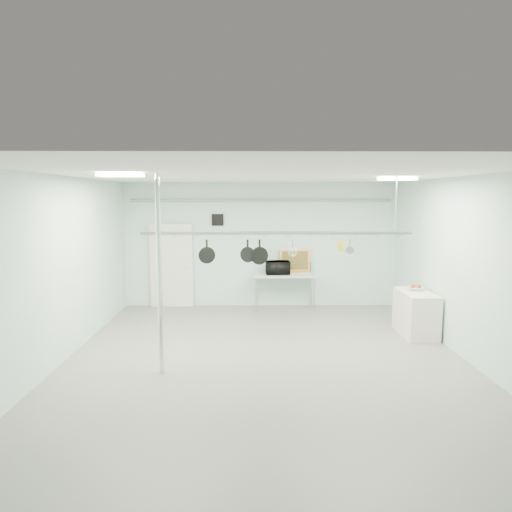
{
  "coord_description": "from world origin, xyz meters",
  "views": [
    {
      "loc": [
        -0.26,
        -7.73,
        2.84
      ],
      "look_at": [
        -0.15,
        1.0,
        1.7
      ],
      "focal_mm": 32.0,
      "sensor_mm": 36.0,
      "label": 1
    }
  ],
  "objects_px": {
    "side_cabinet": "(416,313)",
    "fruit_bowl": "(416,288)",
    "chrome_pole": "(160,276)",
    "skillet_right": "(260,251)",
    "prep_table": "(285,277)",
    "coffee_canister": "(281,270)",
    "skillet_left": "(207,251)",
    "pot_rack": "(276,231)",
    "microwave": "(278,268)",
    "skillet_mid": "(248,251)"
  },
  "relations": [
    {
      "from": "fruit_bowl",
      "to": "skillet_right",
      "type": "bearing_deg",
      "value": -158.96
    },
    {
      "from": "pot_rack",
      "to": "coffee_canister",
      "type": "distance_m",
      "value": 3.54
    },
    {
      "from": "prep_table",
      "to": "pot_rack",
      "type": "height_order",
      "value": "pot_rack"
    },
    {
      "from": "chrome_pole",
      "to": "microwave",
      "type": "height_order",
      "value": "chrome_pole"
    },
    {
      "from": "skillet_right",
      "to": "prep_table",
      "type": "bearing_deg",
      "value": 63.62
    },
    {
      "from": "coffee_canister",
      "to": "skillet_left",
      "type": "bearing_deg",
      "value": -114.88
    },
    {
      "from": "chrome_pole",
      "to": "side_cabinet",
      "type": "relative_size",
      "value": 2.67
    },
    {
      "from": "skillet_left",
      "to": "pot_rack",
      "type": "bearing_deg",
      "value": -13.7
    },
    {
      "from": "chrome_pole",
      "to": "side_cabinet",
      "type": "height_order",
      "value": "chrome_pole"
    },
    {
      "from": "prep_table",
      "to": "coffee_canister",
      "type": "height_order",
      "value": "coffee_canister"
    },
    {
      "from": "chrome_pole",
      "to": "fruit_bowl",
      "type": "xyz_separation_m",
      "value": [
        4.89,
        2.16,
        -0.66
      ]
    },
    {
      "from": "prep_table",
      "to": "coffee_canister",
      "type": "xyz_separation_m",
      "value": [
        -0.1,
        0.01,
        0.17
      ]
    },
    {
      "from": "chrome_pole",
      "to": "side_cabinet",
      "type": "xyz_separation_m",
      "value": [
        4.85,
        2.0,
        -1.15
      ]
    },
    {
      "from": "prep_table",
      "to": "skillet_mid",
      "type": "height_order",
      "value": "skillet_mid"
    },
    {
      "from": "pot_rack",
      "to": "skillet_right",
      "type": "relative_size",
      "value": 11.37
    },
    {
      "from": "side_cabinet",
      "to": "pot_rack",
      "type": "relative_size",
      "value": 0.25
    },
    {
      "from": "prep_table",
      "to": "fruit_bowl",
      "type": "height_order",
      "value": "fruit_bowl"
    },
    {
      "from": "skillet_mid",
      "to": "skillet_right",
      "type": "xyz_separation_m",
      "value": [
        0.21,
        0.0,
        -0.02
      ]
    },
    {
      "from": "coffee_canister",
      "to": "skillet_mid",
      "type": "distance_m",
      "value": 3.52
    },
    {
      "from": "fruit_bowl",
      "to": "skillet_right",
      "type": "relative_size",
      "value": 0.77
    },
    {
      "from": "coffee_canister",
      "to": "skillet_left",
      "type": "xyz_separation_m",
      "value": [
        -1.53,
        -3.31,
        0.87
      ]
    },
    {
      "from": "fruit_bowl",
      "to": "prep_table",
      "type": "bearing_deg",
      "value": 141.8
    },
    {
      "from": "skillet_right",
      "to": "skillet_mid",
      "type": "bearing_deg",
      "value": 165.59
    },
    {
      "from": "side_cabinet",
      "to": "fruit_bowl",
      "type": "distance_m",
      "value": 0.52
    },
    {
      "from": "skillet_left",
      "to": "skillet_right",
      "type": "height_order",
      "value": "same"
    },
    {
      "from": "chrome_pole",
      "to": "skillet_right",
      "type": "xyz_separation_m",
      "value": [
        1.6,
        0.9,
        0.27
      ]
    },
    {
      "from": "chrome_pole",
      "to": "microwave",
      "type": "bearing_deg",
      "value": 62.96
    },
    {
      "from": "chrome_pole",
      "to": "skillet_left",
      "type": "xyz_separation_m",
      "value": [
        0.67,
        0.9,
        0.28
      ]
    },
    {
      "from": "side_cabinet",
      "to": "skillet_mid",
      "type": "distance_m",
      "value": 3.91
    },
    {
      "from": "pot_rack",
      "to": "chrome_pole",
      "type": "bearing_deg",
      "value": -154.65
    },
    {
      "from": "side_cabinet",
      "to": "fruit_bowl",
      "type": "relative_size",
      "value": 3.7
    },
    {
      "from": "microwave",
      "to": "skillet_right",
      "type": "height_order",
      "value": "skillet_right"
    },
    {
      "from": "skillet_mid",
      "to": "skillet_right",
      "type": "height_order",
      "value": "same"
    },
    {
      "from": "prep_table",
      "to": "fruit_bowl",
      "type": "relative_size",
      "value": 4.94
    },
    {
      "from": "side_cabinet",
      "to": "skillet_right",
      "type": "bearing_deg",
      "value": -161.3
    },
    {
      "from": "chrome_pole",
      "to": "side_cabinet",
      "type": "bearing_deg",
      "value": 22.41
    },
    {
      "from": "coffee_canister",
      "to": "skillet_right",
      "type": "height_order",
      "value": "skillet_right"
    },
    {
      "from": "skillet_mid",
      "to": "coffee_canister",
      "type": "bearing_deg",
      "value": 95.25
    },
    {
      "from": "pot_rack",
      "to": "coffee_canister",
      "type": "relative_size",
      "value": 23.65
    },
    {
      "from": "pot_rack",
      "to": "skillet_mid",
      "type": "bearing_deg",
      "value": 180.0
    },
    {
      "from": "prep_table",
      "to": "microwave",
      "type": "xyz_separation_m",
      "value": [
        -0.17,
        -0.03,
        0.24
      ]
    },
    {
      "from": "microwave",
      "to": "skillet_left",
      "type": "relative_size",
      "value": 1.46
    },
    {
      "from": "chrome_pole",
      "to": "skillet_mid",
      "type": "distance_m",
      "value": 1.68
    },
    {
      "from": "microwave",
      "to": "skillet_right",
      "type": "relative_size",
      "value": 1.41
    },
    {
      "from": "side_cabinet",
      "to": "pot_rack",
      "type": "xyz_separation_m",
      "value": [
        -2.95,
        -1.1,
        1.78
      ]
    },
    {
      "from": "coffee_canister",
      "to": "skillet_mid",
      "type": "relative_size",
      "value": 0.52
    },
    {
      "from": "fruit_bowl",
      "to": "skillet_mid",
      "type": "bearing_deg",
      "value": -160.13
    },
    {
      "from": "side_cabinet",
      "to": "coffee_canister",
      "type": "relative_size",
      "value": 5.91
    },
    {
      "from": "pot_rack",
      "to": "skillet_mid",
      "type": "xyz_separation_m",
      "value": [
        -0.51,
        0.0,
        -0.34
      ]
    },
    {
      "from": "pot_rack",
      "to": "skillet_left",
      "type": "xyz_separation_m",
      "value": [
        -1.23,
        0.0,
        -0.35
      ]
    }
  ]
}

